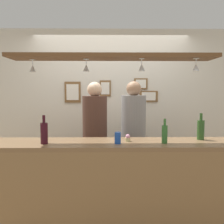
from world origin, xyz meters
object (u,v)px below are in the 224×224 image
at_px(drink_can, 118,138).
at_px(picture_frame_caricature, 73,92).
at_px(bottle_champagne_green, 201,129).
at_px(person_middle_brown_shirt, 95,131).
at_px(bottle_wine_dark_red, 44,133).
at_px(person_right_grey_shirt, 133,131).
at_px(picture_frame_crest, 105,88).
at_px(picture_frame_upper_small, 141,84).
at_px(bottle_beer_green_import, 165,134).
at_px(cupcake, 128,138).
at_px(picture_frame_lower_pair, 149,96).

height_order(drink_can, picture_frame_caricature, picture_frame_caricature).
relative_size(bottle_champagne_green, picture_frame_caricature, 0.88).
xyz_separation_m(person_middle_brown_shirt, bottle_wine_dark_red, (-0.48, -0.83, 0.12)).
xyz_separation_m(bottle_champagne_green, bottle_wine_dark_red, (-1.72, -0.20, -0.00)).
relative_size(person_right_grey_shirt, picture_frame_crest, 6.64).
height_order(person_right_grey_shirt, picture_frame_upper_small, picture_frame_upper_small).
bearing_deg(bottle_beer_green_import, person_middle_brown_shirt, 133.52).
xyz_separation_m(bottle_wine_dark_red, picture_frame_crest, (0.61, 1.49, 0.48)).
relative_size(bottle_wine_dark_red, picture_frame_upper_small, 1.36).
xyz_separation_m(bottle_beer_green_import, picture_frame_upper_small, (-0.06, 1.48, 0.57)).
xyz_separation_m(bottle_beer_green_import, cupcake, (-0.38, 0.10, -0.07)).
bearing_deg(picture_frame_crest, picture_frame_lower_pair, 0.00).
bearing_deg(picture_frame_crest, cupcake, -79.05).
relative_size(person_middle_brown_shirt, bottle_wine_dark_red, 5.73).
height_order(bottle_champagne_green, picture_frame_lower_pair, picture_frame_lower_pair).
bearing_deg(picture_frame_upper_small, picture_frame_caricature, 180.00).
height_order(person_right_grey_shirt, cupcake, person_right_grey_shirt).
xyz_separation_m(person_right_grey_shirt, bottle_beer_green_import, (0.24, -0.82, 0.10)).
xyz_separation_m(bottle_wine_dark_red, picture_frame_upper_small, (1.20, 1.49, 0.55)).
bearing_deg(person_right_grey_shirt, drink_can, -106.49).
bearing_deg(bottle_champagne_green, drink_can, -167.19).
relative_size(bottle_champagne_green, picture_frame_lower_pair, 1.00).
height_order(person_middle_brown_shirt, picture_frame_upper_small, picture_frame_upper_small).
bearing_deg(picture_frame_lower_pair, drink_can, -110.53).
bearing_deg(picture_frame_lower_pair, bottle_beer_green_import, -92.61).
distance_m(picture_frame_upper_small, picture_frame_crest, 0.59).
distance_m(bottle_champagne_green, picture_frame_crest, 1.76).
bearing_deg(picture_frame_caricature, bottle_beer_green_import, -51.41).
bearing_deg(picture_frame_upper_small, cupcake, -102.93).
bearing_deg(picture_frame_caricature, picture_frame_lower_pair, 0.00).
height_order(picture_frame_lower_pair, picture_frame_upper_small, picture_frame_upper_small).
bearing_deg(picture_frame_crest, person_right_grey_shirt, -58.56).
bearing_deg(picture_frame_lower_pair, person_middle_brown_shirt, -142.28).
bearing_deg(bottle_beer_green_import, picture_frame_crest, 113.59).
bearing_deg(picture_frame_upper_small, picture_frame_lower_pair, 0.00).
height_order(drink_can, picture_frame_lower_pair, picture_frame_lower_pair).
bearing_deg(person_middle_brown_shirt, bottle_champagne_green, -26.86).
relative_size(bottle_wine_dark_red, picture_frame_lower_pair, 1.00).
distance_m(bottle_wine_dark_red, picture_frame_caricature, 1.55).
bearing_deg(picture_frame_upper_small, person_right_grey_shirt, -105.41).
height_order(picture_frame_upper_small, picture_frame_crest, picture_frame_upper_small).
relative_size(drink_can, picture_frame_lower_pair, 0.41).
relative_size(bottle_champagne_green, picture_frame_upper_small, 1.36).
distance_m(bottle_beer_green_import, picture_frame_lower_pair, 1.53).
distance_m(cupcake, picture_frame_upper_small, 1.55).
height_order(person_right_grey_shirt, bottle_beer_green_import, person_right_grey_shirt).
bearing_deg(person_middle_brown_shirt, picture_frame_caricature, 121.30).
xyz_separation_m(cupcake, picture_frame_caricature, (-0.80, 1.38, 0.50)).
relative_size(bottle_beer_green_import, picture_frame_caricature, 0.76).
relative_size(bottle_beer_green_import, bottle_wine_dark_red, 0.87).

